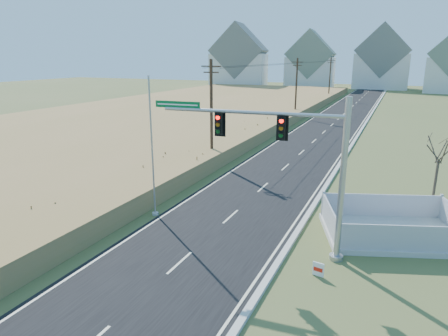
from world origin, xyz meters
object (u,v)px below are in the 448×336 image
Objects in this scene: fence_enclosure at (392,231)px; flagpole at (153,162)px; traffic_signal_mast at (301,161)px; open_sign at (318,269)px; bare_tree at (440,148)px.

fence_enclosure is 13.69m from flagpole.
traffic_signal_mast is 15.15× the size of open_sign.
fence_enclosure is at bearing 11.06° from flagpole.
traffic_signal_mast is 10.11m from bare_tree.
fence_enclosure is at bearing 74.17° from open_sign.
open_sign is at bearing -16.37° from flagpole.
traffic_signal_mast is 9.11m from flagpole.
bare_tree is at bearing 74.20° from open_sign.
traffic_signal_mast reaches higher than bare_tree.
traffic_signal_mast is at bearing 139.99° from open_sign.
traffic_signal_mast reaches higher than open_sign.
open_sign is at bearing -136.04° from fence_enclosure.
traffic_signal_mast is 1.16× the size of flagpole.
bare_tree is (4.82, 9.67, 3.79)m from open_sign.
fence_enclosure is 1.58× the size of bare_tree.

